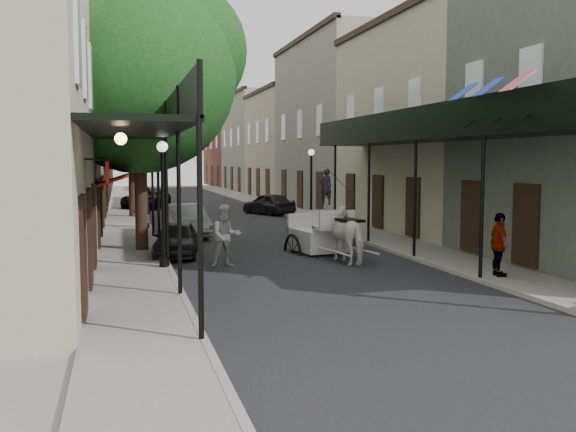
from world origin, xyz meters
TOP-DOWN VIEW (x-y plane):
  - ground at (0.00, 0.00)m, footprint 140.00×140.00m
  - road at (0.00, 20.00)m, footprint 8.00×90.00m
  - sidewalk_left at (-5.00, 20.00)m, footprint 2.20×90.00m
  - sidewalk_right at (5.00, 20.00)m, footprint 2.20×90.00m
  - building_row_left at (-8.60, 30.00)m, footprint 5.00×80.00m
  - building_row_right at (8.60, 30.00)m, footprint 5.00×80.00m
  - gallery_left at (-4.79, 6.98)m, footprint 2.20×18.05m
  - gallery_right at (4.79, 6.98)m, footprint 2.20×18.05m
  - tree_near at (-4.20, 10.18)m, footprint 7.31×6.80m
  - tree_far at (-4.25, 24.18)m, footprint 6.45×6.00m
  - lamppost_left at (-4.10, 6.00)m, footprint 0.32×0.32m
  - lamppost_right_far at (4.10, 18.00)m, footprint 0.32×0.32m
  - horse at (1.80, 6.00)m, footprint 1.29×2.25m
  - carriage at (1.37, 8.76)m, footprint 2.08×2.84m
  - pedestrian_walking at (-2.21, 6.21)m, footprint 0.98×0.79m
  - pedestrian_sidewalk_left at (-4.20, 17.55)m, footprint 1.43×1.32m
  - pedestrian_sidewalk_right at (4.61, 2.08)m, footprint 0.61×1.08m
  - car_left_near at (-3.49, 8.81)m, footprint 1.96×3.71m
  - car_left_mid at (-2.60, 14.39)m, footprint 1.80×4.31m
  - car_left_far at (-3.60, 30.98)m, footprint 3.83×5.44m
  - car_right_near at (2.94, 12.62)m, footprint 1.90×4.31m
  - car_right_far at (3.37, 24.45)m, footprint 2.94×4.18m

SIDE VIEW (x-z plane):
  - ground at x=0.00m, z-range 0.00..0.00m
  - road at x=0.00m, z-range 0.00..0.01m
  - sidewalk_left at x=-5.00m, z-range 0.00..0.12m
  - sidewalk_right at x=5.00m, z-range 0.00..0.12m
  - car_left_near at x=-3.49m, z-range 0.00..1.20m
  - car_right_near at x=2.94m, z-range 0.00..1.23m
  - car_right_far at x=3.37m, z-range 0.00..1.32m
  - car_left_far at x=-3.60m, z-range 0.00..1.38m
  - car_left_mid at x=-2.60m, z-range 0.00..1.38m
  - horse at x=1.80m, z-range 0.00..1.79m
  - pedestrian_walking at x=-2.21m, z-range 0.00..1.93m
  - pedestrian_sidewalk_right at x=4.61m, z-range 0.12..1.86m
  - pedestrian_sidewalk_left at x=-4.20m, z-range 0.12..2.05m
  - carriage at x=1.37m, z-range -0.34..2.67m
  - lamppost_left at x=-4.10m, z-range 0.19..3.90m
  - lamppost_right_far at x=4.10m, z-range 0.19..3.90m
  - gallery_left at x=-4.79m, z-range 1.61..6.49m
  - gallery_right at x=4.79m, z-range 1.61..6.49m
  - building_row_left at x=-8.60m, z-range 0.00..10.50m
  - building_row_right at x=8.60m, z-range 0.00..10.50m
  - tree_far at x=-4.25m, z-range 1.53..10.14m
  - tree_near at x=-4.20m, z-range 1.67..11.30m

